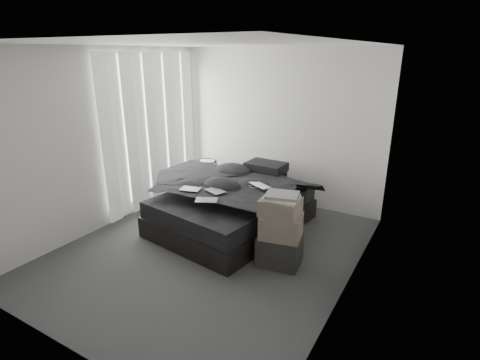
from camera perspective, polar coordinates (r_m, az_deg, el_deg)
The scene contains 25 objects.
floor at distance 5.13m, azimuth -4.59°, elevation -10.50°, with size 3.60×4.20×0.01m, color #363739.
ceiling at distance 4.47m, azimuth -5.51°, elevation 19.96°, with size 3.60×4.20×0.01m, color white.
wall_back at distance 6.41m, azimuth 5.92°, elevation 7.93°, with size 3.60×0.01×2.60m, color silver.
wall_front at distance 3.25m, azimuth -26.85°, elevation -5.19°, with size 3.60×0.01×2.60m, color silver.
wall_left at distance 5.83m, azimuth -19.73°, elevation 5.81°, with size 0.01×4.20×2.60m, color silver.
wall_right at distance 3.92m, azimuth 17.10°, elevation 0.01°, with size 0.01×4.20×2.60m, color silver.
window_left at distance 6.41m, azimuth -13.55°, elevation 7.96°, with size 0.02×2.00×2.30m, color white.
curtain_left at distance 6.39m, azimuth -13.18°, elevation 7.31°, with size 0.06×2.12×2.48m, color white.
bed at distance 5.68m, azimuth -1.16°, elevation -5.69°, with size 1.66×2.20×0.30m, color black.
mattress at distance 5.57m, azimuth -1.18°, elevation -3.20°, with size 1.60×2.13×0.23m, color black.
duvet at distance 5.44m, azimuth -1.56°, elevation -0.97°, with size 1.62×1.88×0.26m, color black.
pillow_lower at distance 6.17m, azimuth 3.50°, elevation 0.91°, with size 0.66×0.45×0.15m, color black.
pillow_upper at distance 6.07m, azimuth 3.98°, elevation 2.02°, with size 0.62×0.43×0.14m, color black.
laptop at distance 5.24m, azimuth 2.57°, elevation -0.14°, with size 0.35×0.23×0.03m, color silver.
comic_a at distance 5.21m, azimuth -7.60°, elevation -0.53°, with size 0.28×0.18×0.01m, color black.
comic_b at distance 5.10m, azimuth -3.81°, elevation -0.75°, with size 0.28×0.18×0.01m, color black.
comic_c at distance 4.79m, azimuth -5.16°, elevation -2.03°, with size 0.28×0.18×0.01m, color black.
side_stand at distance 6.84m, azimuth -5.02°, elevation 0.24°, with size 0.36×0.36×0.66m, color black.
papers at distance 6.73m, azimuth -5.05°, elevation 2.90°, with size 0.25×0.19×0.01m, color white.
floor_books at distance 6.78m, azimuth -8.57°, elevation -2.47°, with size 0.12×0.17×0.12m, color black.
box_lower at distance 4.74m, azimuth 6.04°, elevation -10.56°, with size 0.51×0.40×0.38m, color black.
box_mid at distance 4.57m, azimuth 6.28°, elevation -7.00°, with size 0.48×0.38×0.29m, color #5E534A.
box_upper at distance 4.49m, azimuth 6.16°, elevation -4.08°, with size 0.46×0.37×0.20m, color #5E534A.
art_book_white at distance 4.44m, azimuth 6.35°, elevation -2.68°, with size 0.39×0.31×0.04m, color silver.
art_book_snake at distance 4.41m, azimuth 6.47°, elevation -2.30°, with size 0.38×0.30×0.04m, color silver.
Camera 1 is at (2.59, -3.64, 2.52)m, focal length 28.00 mm.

